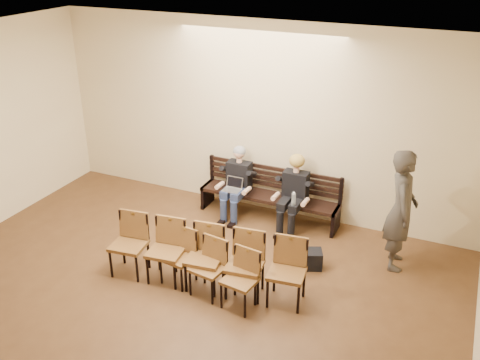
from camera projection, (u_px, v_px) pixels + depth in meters
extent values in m
cube|color=beige|center=(259.00, 119.00, 9.57)|extent=(8.00, 0.02, 3.50)
cube|color=white|center=(45.00, 94.00, 4.70)|extent=(8.00, 10.00, 0.02)
cube|color=black|center=(269.00, 207.00, 9.79)|extent=(2.60, 0.90, 0.45)
cube|color=silver|center=(232.00, 192.00, 9.58)|extent=(0.34, 0.29, 0.23)
cylinder|color=silver|center=(293.00, 206.00, 9.07)|extent=(0.09, 0.09, 0.25)
cube|color=black|center=(309.00, 259.00, 8.36)|extent=(0.48, 0.41, 0.30)
imported|color=#3A352F|center=(402.00, 201.00, 8.03)|extent=(0.69, 0.91, 2.23)
cube|color=brown|center=(208.00, 269.00, 7.63)|extent=(1.58, 0.67, 0.85)
cube|color=brown|center=(204.00, 259.00, 7.76)|extent=(3.00, 0.88, 0.96)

